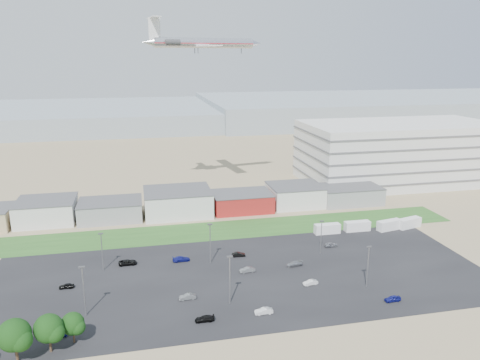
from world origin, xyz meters
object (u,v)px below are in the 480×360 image
object	(u,v)px
parked_car_4	(188,297)
parked_car_7	(247,270)
box_trailer_a	(327,229)
parked_car_11	(238,254)
parked_car_10	(57,334)
parked_car_13	(264,311)
parked_car_6	(181,259)
parked_car_3	(205,319)
parked_car_5	(66,286)
parked_car_9	(128,262)
parked_car_8	(331,245)
airliner	(204,43)
parked_car_1	(310,283)
parked_car_2	(393,299)
parked_car_12	(294,264)

from	to	relation	value
parked_car_4	parked_car_7	bearing A→B (deg)	120.44
box_trailer_a	parked_car_11	bearing A→B (deg)	-159.42
parked_car_4	parked_car_7	distance (m)	18.91
parked_car_10	parked_car_13	world-z (taller)	parked_car_13
parked_car_6	parked_car_13	xyz separation A→B (m)	(14.19, -29.60, -0.03)
parked_car_3	parked_car_11	bearing A→B (deg)	158.08
parked_car_6	parked_car_5	bearing A→B (deg)	104.36
parked_car_4	parked_car_9	size ratio (longest dim) A/B	0.80
parked_car_7	parked_car_8	xyz separation A→B (m)	(26.54, 10.56, 0.00)
parked_car_9	parked_car_10	xyz separation A→B (m)	(-12.78, -29.91, -0.08)
parked_car_3	parked_car_4	distance (m)	9.86
parked_car_3	parked_car_11	world-z (taller)	parked_car_11
parked_car_6	parked_car_7	distance (m)	18.28
airliner	parked_car_10	world-z (taller)	airliner
parked_car_10	parked_car_6	bearing A→B (deg)	-44.69
airliner	parked_car_13	size ratio (longest dim) A/B	11.92
parked_car_3	parked_car_1	bearing A→B (deg)	113.55
box_trailer_a	parked_car_9	bearing A→B (deg)	-170.12
airliner	parked_car_9	xyz separation A→B (m)	(-29.59, -60.75, -55.88)
parked_car_2	parked_car_5	xyz separation A→B (m)	(-70.12, 21.48, -0.05)
parked_car_3	parked_car_5	xyz separation A→B (m)	(-29.03, 20.61, -0.00)
parked_car_9	parked_car_12	distance (m)	42.55
parked_car_13	parked_car_1	bearing A→B (deg)	126.36
parked_car_10	parked_car_4	bearing A→B (deg)	-73.49
parked_car_5	parked_car_12	distance (m)	55.00
parked_car_7	parked_car_12	bearing A→B (deg)	91.38
airliner	parked_car_12	distance (m)	90.87
parked_car_5	parked_car_13	xyz separation A→B (m)	(41.38, -20.45, 0.05)
box_trailer_a	parked_car_8	distance (m)	10.49
box_trailer_a	parked_car_6	xyz separation A→B (m)	(-44.93, -10.63, -0.80)
parked_car_5	airliner	bearing A→B (deg)	150.04
parked_car_7	box_trailer_a	bearing A→B (deg)	122.29
parked_car_9	parked_car_11	xyz separation A→B (m)	(28.76, -1.14, -0.05)
parked_car_13	parked_car_3	bearing A→B (deg)	-88.38
parked_car_7	parked_car_10	xyz separation A→B (m)	(-41.70, -19.16, -0.06)
airliner	parked_car_12	size ratio (longest dim) A/B	10.64
parked_car_4	parked_car_6	distance (m)	20.20
parked_car_6	box_trailer_a	bearing A→B (deg)	-80.92
box_trailer_a	parked_car_2	world-z (taller)	box_trailer_a
box_trailer_a	parked_car_1	world-z (taller)	box_trailer_a
parked_car_8	parked_car_6	bearing A→B (deg)	84.68
parked_car_2	parked_car_4	xyz separation A→B (m)	(-43.47, 10.43, -0.00)
parked_car_10	parked_car_13	size ratio (longest dim) A/B	1.03
parked_car_12	parked_car_6	bearing A→B (deg)	-114.73
parked_car_9	parked_car_11	bearing A→B (deg)	-93.06
parked_car_4	parked_car_11	xyz separation A→B (m)	(15.73, 19.86, -0.02)
parked_car_3	parked_car_5	world-z (taller)	parked_car_3
parked_car_1	parked_car_10	xyz separation A→B (m)	(-54.55, -9.49, -0.01)
parked_car_9	parked_car_7	bearing A→B (deg)	-111.18
parked_car_2	parked_car_4	size ratio (longest dim) A/B	0.97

